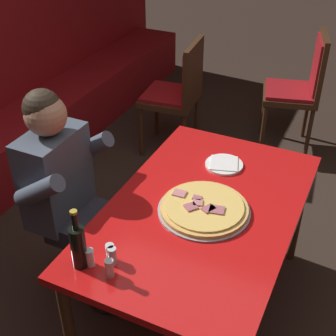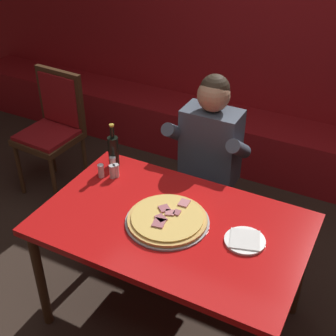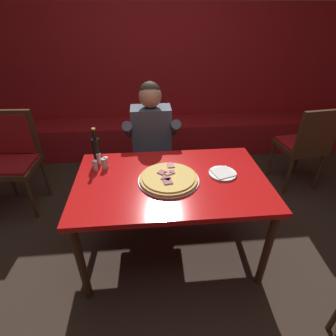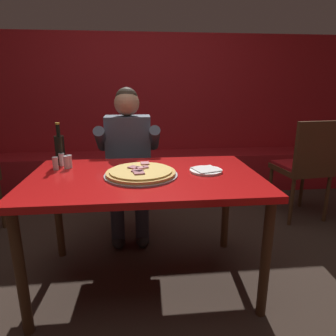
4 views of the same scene
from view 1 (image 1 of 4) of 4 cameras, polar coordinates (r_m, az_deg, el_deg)
ground_plane at (r=2.84m, az=3.61°, el=-16.84°), size 24.00×24.00×0.00m
main_dining_table at (r=2.35m, az=4.19°, el=-6.32°), size 1.42×0.89×0.76m
pizza at (r=2.27m, az=4.41°, el=-4.91°), size 0.45×0.45×0.05m
plate_white_paper at (r=2.61m, az=6.85°, el=0.44°), size 0.21×0.21×0.02m
beer_bottle at (r=1.97m, az=-10.88°, el=-9.26°), size 0.07×0.07×0.29m
shaker_red_pepper_flakes at (r=2.01m, az=-9.49°, el=-10.82°), size 0.04×0.04×0.09m
shaker_black_pepper at (r=2.02m, az=-7.05°, el=-10.28°), size 0.04×0.04×0.09m
shaker_parmesan at (r=1.96m, az=-7.13°, el=-12.12°), size 0.04×0.04×0.09m
shaker_oregano at (r=2.00m, az=-6.79°, el=-10.70°), size 0.04×0.04×0.09m
diner_seated_blue_shirt at (r=2.54m, az=-11.80°, el=-2.88°), size 0.53×0.53×1.27m
dining_chair_near_right at (r=3.91m, az=1.31°, el=9.53°), size 0.49×0.49×0.99m
dining_chair_far_left at (r=4.12m, az=15.95°, el=9.80°), size 0.54×0.54×1.03m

